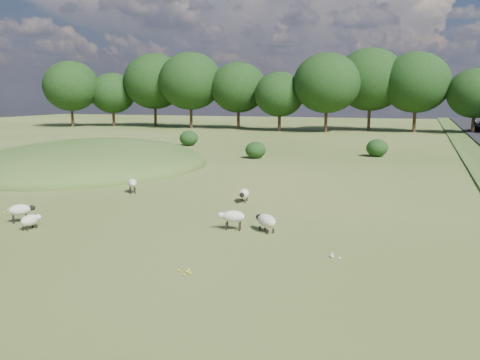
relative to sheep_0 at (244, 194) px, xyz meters
name	(u,v)px	position (x,y,z in m)	size (l,w,h in m)	color
ground	(281,161)	(-2.35, 16.46, -0.41)	(160.00, 160.00, 0.00)	#38571B
mound	(92,167)	(-14.35, 8.46, -0.41)	(16.00, 20.00, 4.00)	#33561E
treeline	(337,84)	(-3.41, 51.90, 6.15)	(96.28, 14.66, 11.70)	black
shrubs	(265,144)	(-5.27, 22.06, 0.33)	(20.84, 10.08, 1.54)	black
sheep_0	(244,194)	(0.00, 0.00, 0.00)	(0.63, 1.17, 0.65)	beige
sheep_1	(20,210)	(-7.32, -6.95, 0.12)	(0.95, 1.00, 0.76)	beige
sheep_2	(232,217)	(1.30, -5.32, 0.13)	(1.10, 0.60, 0.77)	beige
sheep_3	(266,221)	(2.60, -5.15, 0.02)	(1.14, 1.07, 0.69)	beige
sheep_4	(30,220)	(-6.19, -7.73, -0.04)	(0.50, 1.03, 0.58)	beige
sheep_5	(132,183)	(-6.38, 0.40, 0.12)	(0.87, 1.06, 0.76)	beige
car_5	(480,126)	(15.75, 55.95, 0.47)	(2.09, 4.54, 1.26)	black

